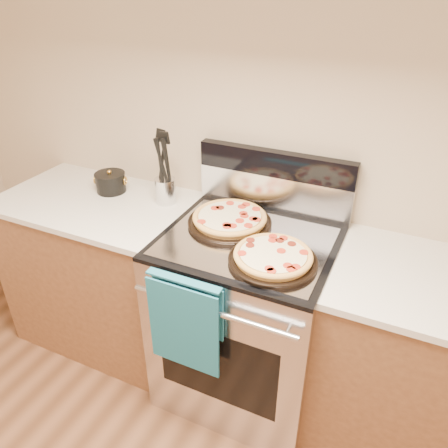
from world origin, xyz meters
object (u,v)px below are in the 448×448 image
at_px(pepperoni_pizza_front, 273,257).
at_px(range_body, 246,319).
at_px(utensil_crock, 166,191).
at_px(pepperoni_pizza_back, 230,219).
at_px(saucepan, 111,183).

bearing_deg(pepperoni_pizza_front, range_body, 139.28).
xyz_separation_m(range_body, utensil_crock, (-0.53, 0.16, 0.53)).
height_order(pepperoni_pizza_front, utensil_crock, utensil_crock).
relative_size(range_body, utensil_crock, 6.87).
bearing_deg(pepperoni_pizza_back, utensil_crock, 166.81).
bearing_deg(pepperoni_pizza_back, saucepan, 173.77).
distance_m(pepperoni_pizza_back, utensil_crock, 0.41).
xyz_separation_m(pepperoni_pizza_back, pepperoni_pizza_front, (0.28, -0.21, -0.00)).
bearing_deg(pepperoni_pizza_front, pepperoni_pizza_back, 144.05).
xyz_separation_m(pepperoni_pizza_back, utensil_crock, (-0.40, 0.09, 0.02)).
height_order(range_body, pepperoni_pizza_front, pepperoni_pizza_front).
xyz_separation_m(range_body, pepperoni_pizza_back, (-0.13, 0.07, 0.50)).
xyz_separation_m(pepperoni_pizza_front, utensil_crock, (-0.68, 0.30, 0.03)).
height_order(range_body, utensil_crock, utensil_crock).
bearing_deg(pepperoni_pizza_front, utensil_crock, 156.37).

